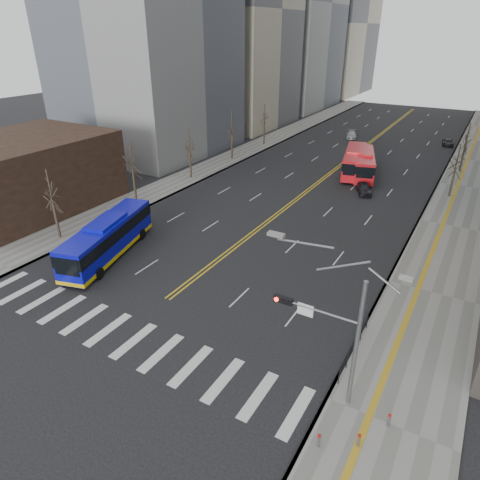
# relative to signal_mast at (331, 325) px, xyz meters

# --- Properties ---
(ground) EXTENTS (220.00, 220.00, 0.00)m
(ground) POSITION_rel_signal_mast_xyz_m (-13.77, -2.00, -4.86)
(ground) COLOR black
(sidewalk_right) EXTENTS (7.00, 130.00, 0.15)m
(sidewalk_right) POSITION_rel_signal_mast_xyz_m (3.73, 43.00, -4.78)
(sidewalk_right) COLOR slate
(sidewalk_right) RESTS_ON ground
(sidewalk_left) EXTENTS (5.00, 130.00, 0.15)m
(sidewalk_left) POSITION_rel_signal_mast_xyz_m (-30.27, 43.00, -4.78)
(sidewalk_left) COLOR slate
(sidewalk_left) RESTS_ON ground
(crosswalk) EXTENTS (26.70, 4.00, 0.01)m
(crosswalk) POSITION_rel_signal_mast_xyz_m (-13.77, -2.00, -4.85)
(crosswalk) COLOR silver
(crosswalk) RESTS_ON ground
(centerline) EXTENTS (0.55, 100.00, 0.01)m
(centerline) POSITION_rel_signal_mast_xyz_m (-13.77, 53.00, -4.85)
(centerline) COLOR gold
(centerline) RESTS_ON ground
(storefront) EXTENTS (14.00, 18.00, 8.00)m
(storefront) POSITION_rel_signal_mast_xyz_m (-39.77, 9.97, -0.85)
(storefront) COLOR black
(storefront) RESTS_ON ground
(signal_mast) EXTENTS (5.37, 0.37, 9.39)m
(signal_mast) POSITION_rel_signal_mast_xyz_m (0.00, 0.00, 0.00)
(signal_mast) COLOR slate
(signal_mast) RESTS_ON ground
(pedestrian_railing) EXTENTS (0.06, 6.06, 1.02)m
(pedestrian_railing) POSITION_rel_signal_mast_xyz_m (0.53, 4.00, -4.03)
(pedestrian_railing) COLOR black
(pedestrian_railing) RESTS_ON sidewalk_right
(bollards) EXTENTS (2.87, 3.17, 0.78)m
(bollards) POSITION_rel_signal_mast_xyz_m (2.50, -2.16, -4.30)
(bollards) COLOR slate
(bollards) RESTS_ON sidewalk_right
(street_trees) EXTENTS (35.20, 47.20, 7.60)m
(street_trees) POSITION_rel_signal_mast_xyz_m (-20.94, 32.55, 0.02)
(street_trees) COLOR #31251E
(street_trees) RESTS_ON ground
(blue_bus) EXTENTS (5.79, 12.49, 3.56)m
(blue_bus) POSITION_rel_signal_mast_xyz_m (-22.81, 5.96, -2.99)
(blue_bus) COLOR #0C0EBC
(blue_bus) RESTS_ON ground
(red_bus_near) EXTENTS (5.08, 11.63, 3.59)m
(red_bus_near) POSITION_rel_signal_mast_xyz_m (-10.92, 41.51, -2.86)
(red_bus_near) COLOR red
(red_bus_near) RESTS_ON ground
(red_bus_far) EXTENTS (5.61, 11.24, 3.49)m
(red_bus_far) POSITION_rel_signal_mast_xyz_m (-9.46, 41.13, -2.92)
(red_bus_far) COLOR red
(red_bus_far) RESTS_ON ground
(car_white) EXTENTS (2.27, 4.58, 1.44)m
(car_white) POSITION_rel_signal_mast_xyz_m (-23.11, 4.00, -4.14)
(car_white) COLOR silver
(car_white) RESTS_ON ground
(car_dark_mid) EXTENTS (2.96, 4.12, 1.30)m
(car_dark_mid) POSITION_rel_signal_mast_xyz_m (-7.27, 34.03, -4.20)
(car_dark_mid) COLOR black
(car_dark_mid) RESTS_ON ground
(car_silver) EXTENTS (2.90, 4.60, 1.24)m
(car_silver) POSITION_rel_signal_mast_xyz_m (-17.85, 63.19, -4.24)
(car_silver) COLOR #A1A0A5
(car_silver) RESTS_ON ground
(car_dark_far) EXTENTS (2.34, 4.10, 1.08)m
(car_dark_far) POSITION_rel_signal_mast_xyz_m (-1.27, 66.08, -4.32)
(car_dark_far) COLOR black
(car_dark_far) RESTS_ON ground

